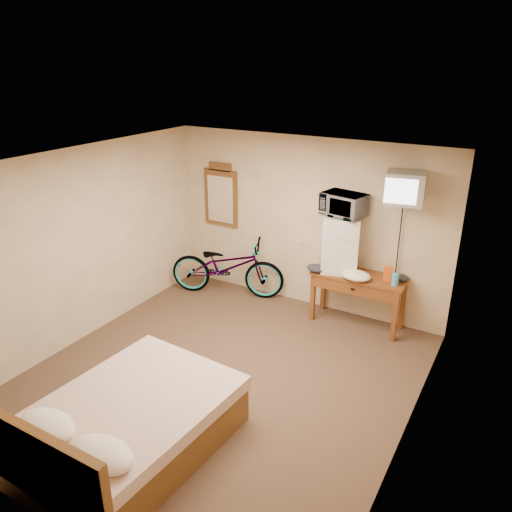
# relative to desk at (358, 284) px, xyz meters

# --- Properties ---
(room) EXTENTS (4.60, 4.64, 2.50)m
(room) POSITION_rel_desk_xyz_m (-0.94, -2.00, 0.63)
(room) COLOR #4B3625
(room) RESTS_ON ground
(desk) EXTENTS (1.28, 0.53, 0.75)m
(desk) POSITION_rel_desk_xyz_m (0.00, 0.00, 0.00)
(desk) COLOR brown
(desk) RESTS_ON floor
(mini_fridge) EXTENTS (0.59, 0.58, 0.78)m
(mini_fridge) POSITION_rel_desk_xyz_m (-0.30, 0.06, 0.52)
(mini_fridge) COLOR silver
(mini_fridge) RESTS_ON desk
(microwave) EXTENTS (0.62, 0.48, 0.31)m
(microwave) POSITION_rel_desk_xyz_m (-0.30, 0.06, 1.07)
(microwave) COLOR silver
(microwave) RESTS_ON mini_fridge
(snack_bag) EXTENTS (0.11, 0.08, 0.21)m
(snack_bag) POSITION_rel_desk_xyz_m (0.39, 0.01, 0.24)
(snack_bag) COLOR #D04C12
(snack_bag) RESTS_ON desk
(blue_cup) EXTENTS (0.09, 0.09, 0.16)m
(blue_cup) POSITION_rel_desk_xyz_m (0.50, -0.05, 0.21)
(blue_cup) COLOR #43A5E4
(blue_cup) RESTS_ON desk
(cloth_cream) EXTENTS (0.39, 0.30, 0.12)m
(cloth_cream) POSITION_rel_desk_xyz_m (0.01, -0.14, 0.19)
(cloth_cream) COLOR silver
(cloth_cream) RESTS_ON desk
(cloth_dark_a) EXTENTS (0.28, 0.21, 0.10)m
(cloth_dark_a) POSITION_rel_desk_xyz_m (-0.55, -0.16, 0.18)
(cloth_dark_a) COLOR black
(cloth_dark_a) RESTS_ON desk
(cloth_dark_b) EXTENTS (0.20, 0.16, 0.09)m
(cloth_dark_b) POSITION_rel_desk_xyz_m (0.54, 0.12, 0.17)
(cloth_dark_b) COLOR black
(cloth_dark_b) RESTS_ON desk
(crt_television) EXTENTS (0.52, 0.61, 0.40)m
(crt_television) POSITION_rel_desk_xyz_m (0.48, 0.02, 1.40)
(crt_television) COLOR black
(crt_television) RESTS_ON room
(wall_mirror) EXTENTS (0.59, 0.04, 1.00)m
(wall_mirror) POSITION_rel_desk_xyz_m (-2.38, 0.27, 0.86)
(wall_mirror) COLOR brown
(wall_mirror) RESTS_ON room
(bicycle) EXTENTS (1.89, 1.15, 0.94)m
(bicycle) POSITION_rel_desk_xyz_m (-2.07, -0.07, -0.15)
(bicycle) COLOR black
(bicycle) RESTS_ON floor
(bed) EXTENTS (1.56, 2.00, 0.90)m
(bed) POSITION_rel_desk_xyz_m (-1.05, -3.38, -0.32)
(bed) COLOR brown
(bed) RESTS_ON floor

